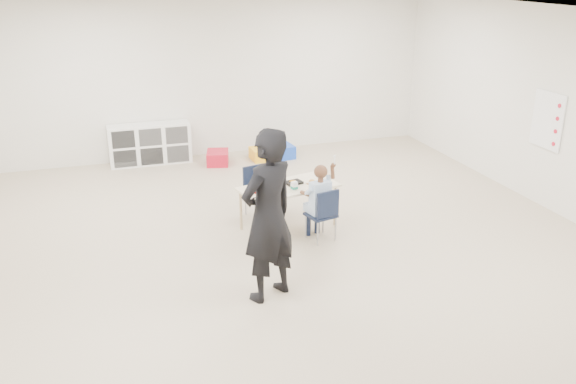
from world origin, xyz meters
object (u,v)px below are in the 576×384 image
object	(u,v)px
table	(288,206)
chair_near	(321,214)
cubby_shelf	(150,144)
child	(321,199)
adult	(268,216)

from	to	relation	value
table	chair_near	size ratio (longest dim) A/B	1.98
table	chair_near	xyz separation A→B (m)	(0.27, -0.49, 0.05)
chair_near	cubby_shelf	distance (m)	4.23
table	child	distance (m)	0.61
table	cubby_shelf	distance (m)	3.67
table	cubby_shelf	size ratio (longest dim) A/B	0.99
child	cubby_shelf	size ratio (longest dim) A/B	0.79
chair_near	adult	world-z (taller)	adult
cubby_shelf	adult	distance (m)	5.10
adult	child	bearing A→B (deg)	-158.90
chair_near	child	world-z (taller)	child
child	cubby_shelf	bearing A→B (deg)	100.40
cubby_shelf	child	bearing A→B (deg)	-66.03
table	chair_near	distance (m)	0.56
table	adult	distance (m)	1.91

